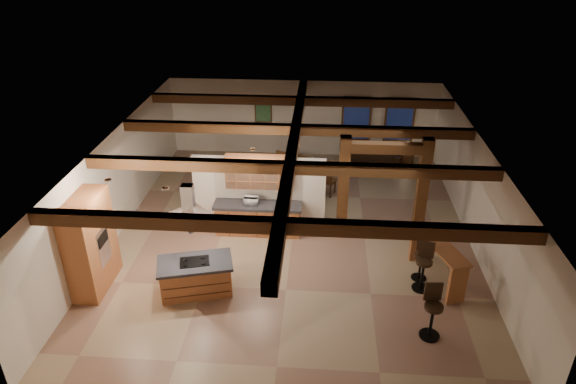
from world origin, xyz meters
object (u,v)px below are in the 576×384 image
Objects in this scene: bar_counter at (438,255)px; kitchen_island at (196,276)px; sofa at (374,154)px; dining_table at (296,191)px.

kitchen_island is at bearing -171.34° from bar_counter.
sofa is at bearing 97.52° from bar_counter.
bar_counter is (0.96, -7.28, 0.44)m from sofa.
bar_counter is (3.73, -4.02, 0.44)m from dining_table.
bar_counter reaches higher than sofa.
sofa is (4.90, 8.18, -0.15)m from kitchen_island.
kitchen_island reaches higher than dining_table.
bar_counter is (5.86, 0.89, 0.29)m from kitchen_island.
sofa is at bearing 32.29° from dining_table.
sofa is at bearing 59.07° from kitchen_island.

